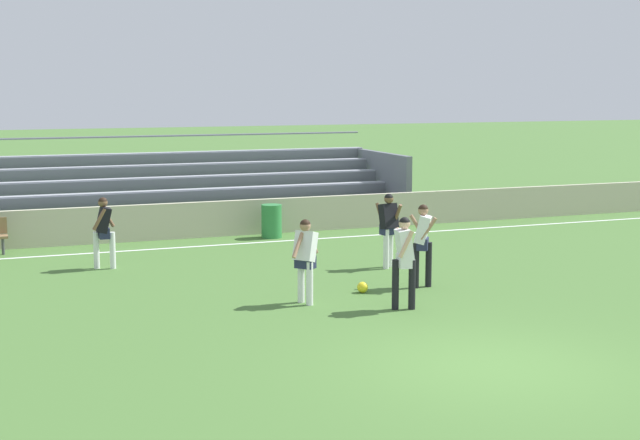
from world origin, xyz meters
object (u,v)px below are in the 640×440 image
Objects in this scene: bleacher_stand at (94,190)px; player_dark_on_ball at (104,227)px; player_white_overlapping at (423,238)px; player_dark_deep_cover at (389,224)px; player_white_trailing_run at (404,254)px; player_white_wide_right at (305,254)px; trash_bin at (272,221)px; soccer_ball at (363,287)px.

player_dark_on_ball is (-0.67, -6.68, -0.08)m from bleacher_stand.
player_white_overlapping reaches higher than player_dark_deep_cover.
bleacher_stand is 10.91× the size of player_white_trailing_run.
player_dark_deep_cover reaches higher than player_dark_on_ball.
player_white_overlapping is at bearing 10.07° from player_white_wide_right.
player_white_overlapping is 0.99× the size of player_white_trailing_run.
player_dark_deep_cover is at bearing -76.83° from trash_bin.
player_white_overlapping is at bearing -65.15° from bleacher_stand.
soccer_ball is (4.43, -4.34, -0.85)m from player_dark_on_ball.
bleacher_stand reaches higher than player_dark_on_ball.
soccer_ball is at bearing 95.66° from player_white_trailing_run.
bleacher_stand is 11.68m from soccer_ball.
player_white_trailing_run reaches higher than player_dark_on_ball.
trash_bin is at bearing 76.56° from player_white_wide_right.
player_white_overlapping reaches higher than player_white_wide_right.
player_white_overlapping is (0.93, -7.03, 0.57)m from trash_bin.
player_white_overlapping is 7.20m from player_dark_on_ball.
player_dark_deep_cover reaches higher than trash_bin.
player_white_trailing_run reaches higher than player_white_overlapping.
player_white_wide_right is (-1.80, -7.51, 0.50)m from trash_bin.
trash_bin is at bearing 97.50° from player_white_overlapping.
player_dark_on_ball is (-4.58, 5.86, -0.07)m from player_white_trailing_run.
bleacher_stand is 5.78m from trash_bin.
player_dark_deep_cover reaches higher than soccer_ball.
player_white_wide_right is 3.92m from player_dark_deep_cover.
player_white_trailing_run is 7.44m from player_dark_on_ball.
bleacher_stand is 11.08× the size of player_dark_deep_cover.
player_white_trailing_run reaches higher than trash_bin.
bleacher_stand is at bearing 136.40° from trash_bin.
player_white_wide_right is 1.68m from soccer_ball.
player_white_wide_right is 0.95× the size of player_dark_deep_cover.
player_white_overlapping is 1.95m from player_white_trailing_run.
soccer_ball is (-0.41, -7.05, -0.34)m from trash_bin.
player_white_overlapping is 1.05× the size of player_dark_on_ball.
player_white_wide_right is 5.68m from player_dark_on_ball.
bleacher_stand is at bearing 108.82° from soccer_ball.
player_dark_deep_cover reaches higher than player_white_wide_right.
player_white_wide_right is at bearing -169.93° from player_white_overlapping.
player_dark_on_ball reaches higher than player_white_wide_right.
player_dark_on_ball is (-5.99, 2.22, -0.05)m from player_dark_deep_cover.
trash_bin is 0.53× the size of player_white_trailing_run.
soccer_ball is at bearing -93.34° from trash_bin.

